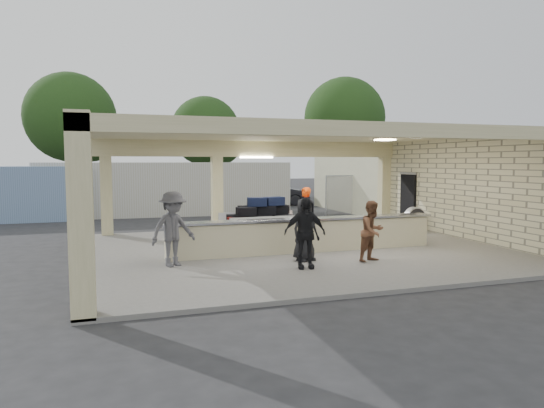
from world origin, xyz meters
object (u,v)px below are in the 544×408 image
object	(u,v)px
baggage_counter	(305,235)
luggage_cart	(261,219)
baggage_handler	(305,214)
car_white_a	(363,193)
container_white	(168,189)
drum_fan	(415,218)
passenger_b	(305,233)
passenger_c	(173,229)
car_dark	(273,193)
passenger_a	(373,231)
passenger_d	(305,229)
car_white_b	(382,193)

from	to	relation	value
baggage_counter	luggage_cart	bearing A→B (deg)	118.33
baggage_handler	car_white_a	distance (m)	15.50
container_white	baggage_handler	bearing A→B (deg)	-69.77
baggage_handler	drum_fan	bearing A→B (deg)	109.66
luggage_cart	passenger_b	distance (m)	3.64
car_white_a	baggage_handler	bearing A→B (deg)	151.18
container_white	luggage_cart	bearing A→B (deg)	-77.83
passenger_c	car_white_a	size ratio (longest dim) A/B	0.36
car_white_a	car_dark	xyz separation A→B (m)	(-5.56, 1.43, -0.01)
passenger_a	container_white	size ratio (longest dim) A/B	0.13
passenger_c	car_white_a	distance (m)	20.34
baggage_counter	passenger_c	size ratio (longest dim) A/B	4.37
drum_fan	container_white	bearing A→B (deg)	128.54
luggage_cart	container_white	size ratio (longest dim) A/B	0.21
baggage_counter	baggage_handler	bearing A→B (deg)	68.10
car_dark	baggage_handler	bearing A→B (deg)	174.82
drum_fan	passenger_d	size ratio (longest dim) A/B	0.55
passenger_b	car_dark	xyz separation A→B (m)	(5.04, 17.74, -0.25)
passenger_b	car_dark	distance (m)	18.45
passenger_b	baggage_handler	bearing A→B (deg)	76.48
car_white_b	car_white_a	bearing A→B (deg)	54.62
passenger_b	passenger_a	bearing A→B (deg)	14.46
luggage_cart	baggage_handler	bearing A→B (deg)	4.01
car_white_b	drum_fan	bearing A→B (deg)	156.89
car_white_a	car_white_b	world-z (taller)	car_white_b
passenger_c	passenger_d	distance (m)	3.42
passenger_d	car_white_a	bearing A→B (deg)	38.63
luggage_cart	passenger_a	size ratio (longest dim) A/B	1.60
baggage_handler	passenger_d	xyz separation A→B (m)	(-1.17, -2.90, -0.06)
passenger_d	car_white_b	bearing A→B (deg)	35.00
baggage_handler	passenger_b	world-z (taller)	baggage_handler
passenger_c	passenger_a	bearing A→B (deg)	-36.39
baggage_counter	car_white_b	size ratio (longest dim) A/B	1.73
luggage_cart	passenger_c	xyz separation A→B (m)	(-3.03, -2.40, 0.14)
luggage_cart	car_white_a	xyz separation A→B (m)	(10.61, 12.68, -0.15)
luggage_cart	passenger_b	xyz separation A→B (m)	(0.01, -3.64, 0.08)
drum_fan	car_white_a	bearing A→B (deg)	68.41
baggage_counter	passenger_d	world-z (taller)	passenger_d
baggage_counter	container_white	xyz separation A→B (m)	(-2.60, 12.20, 0.75)
passenger_b	passenger_c	bearing A→B (deg)	166.58
baggage_counter	passenger_d	xyz separation A→B (m)	(-0.48, -1.19, 0.34)
car_white_b	car_dark	world-z (taller)	car_white_b
container_white	baggage_counter	bearing A→B (deg)	-75.13
drum_fan	passenger_b	xyz separation A→B (m)	(-6.34, -4.63, 0.39)
luggage_cart	baggage_handler	size ratio (longest dim) A/B	1.44
baggage_counter	car_white_a	world-z (taller)	car_white_a
baggage_counter	passenger_c	distance (m)	3.99
baggage_counter	baggage_handler	size ratio (longest dim) A/B	4.61
luggage_cart	car_white_b	bearing A→B (deg)	45.67
passenger_a	car_dark	distance (m)	17.80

